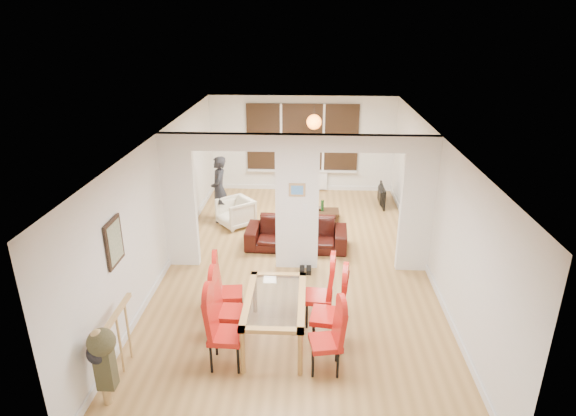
# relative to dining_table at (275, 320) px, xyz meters

# --- Properties ---
(floor) EXTENTS (5.00, 9.00, 0.01)m
(floor) POSITION_rel_dining_table_xyz_m (0.24, 2.35, -0.36)
(floor) COLOR #AD8045
(floor) RESTS_ON ground
(room_walls) EXTENTS (5.00, 9.00, 2.60)m
(room_walls) POSITION_rel_dining_table_xyz_m (0.24, 2.35, 0.94)
(room_walls) COLOR silver
(room_walls) RESTS_ON floor
(divider_wall) EXTENTS (5.00, 0.18, 2.60)m
(divider_wall) POSITION_rel_dining_table_xyz_m (0.24, 2.35, 0.94)
(divider_wall) COLOR white
(divider_wall) RESTS_ON floor
(bay_window_blinds) EXTENTS (3.00, 0.08, 1.80)m
(bay_window_blinds) POSITION_rel_dining_table_xyz_m (0.24, 6.79, 1.14)
(bay_window_blinds) COLOR black
(bay_window_blinds) RESTS_ON room_walls
(radiator) EXTENTS (1.40, 0.08, 0.50)m
(radiator) POSITION_rel_dining_table_xyz_m (0.24, 6.75, -0.06)
(radiator) COLOR white
(radiator) RESTS_ON floor
(pendant_light) EXTENTS (0.36, 0.36, 0.36)m
(pendant_light) POSITION_rel_dining_table_xyz_m (0.54, 5.65, 1.79)
(pendant_light) COLOR orange
(pendant_light) RESTS_ON room_walls
(stair_newel) EXTENTS (0.40, 1.20, 1.10)m
(stair_newel) POSITION_rel_dining_table_xyz_m (-2.01, -0.85, 0.19)
(stair_newel) COLOR tan
(stair_newel) RESTS_ON floor
(wall_poster) EXTENTS (0.04, 0.52, 0.67)m
(wall_poster) POSITION_rel_dining_table_xyz_m (-2.23, -0.05, 1.24)
(wall_poster) COLOR gray
(wall_poster) RESTS_ON room_walls
(pillar_photo) EXTENTS (0.30, 0.03, 0.25)m
(pillar_photo) POSITION_rel_dining_table_xyz_m (0.24, 2.25, 1.24)
(pillar_photo) COLOR #4C8CD8
(pillar_photo) RESTS_ON divider_wall
(dining_table) EXTENTS (0.87, 1.55, 0.73)m
(dining_table) POSITION_rel_dining_table_xyz_m (0.00, 0.00, 0.00)
(dining_table) COLOR #A87A3E
(dining_table) RESTS_ON floor
(dining_chair_la) EXTENTS (0.46, 0.46, 1.12)m
(dining_chair_la) POSITION_rel_dining_table_xyz_m (-0.63, -0.56, 0.20)
(dining_chair_la) COLOR #B11912
(dining_chair_la) RESTS_ON floor
(dining_chair_lb) EXTENTS (0.44, 0.44, 1.07)m
(dining_chair_lb) POSITION_rel_dining_table_xyz_m (-0.69, 0.01, 0.17)
(dining_chair_lb) COLOR #B11912
(dining_chair_lb) RESTS_ON floor
(dining_chair_lc) EXTENTS (0.46, 0.46, 1.03)m
(dining_chair_lc) POSITION_rel_dining_table_xyz_m (-0.77, 0.56, 0.15)
(dining_chair_lc) COLOR #B11912
(dining_chair_lc) RESTS_ON floor
(dining_chair_ra) EXTENTS (0.48, 0.48, 1.03)m
(dining_chair_ra) POSITION_rel_dining_table_xyz_m (0.72, -0.60, 0.15)
(dining_chair_ra) COLOR #B11912
(dining_chair_ra) RESTS_ON floor
(dining_chair_rb) EXTENTS (0.54, 0.54, 1.18)m
(dining_chair_rb) POSITION_rel_dining_table_xyz_m (0.76, -0.07, 0.23)
(dining_chair_rb) COLOR #B11912
(dining_chair_rb) RESTS_ON floor
(dining_chair_rc) EXTENTS (0.47, 0.47, 1.08)m
(dining_chair_rc) POSITION_rel_dining_table_xyz_m (0.64, 0.51, 0.17)
(dining_chair_rc) COLOR #B11912
(dining_chair_rc) RESTS_ON floor
(sofa) EXTENTS (2.12, 0.91, 0.61)m
(sofa) POSITION_rel_dining_table_xyz_m (0.21, 3.17, -0.06)
(sofa) COLOR black
(sofa) RESTS_ON floor
(armchair) EXTENTS (1.00, 1.00, 0.65)m
(armchair) POSITION_rel_dining_table_xyz_m (-1.23, 4.22, -0.04)
(armchair) COLOR beige
(armchair) RESTS_ON floor
(person) EXTENTS (0.62, 0.45, 1.57)m
(person) POSITION_rel_dining_table_xyz_m (-1.64, 4.51, 0.42)
(person) COLOR black
(person) RESTS_ON floor
(television) EXTENTS (0.90, 0.12, 0.52)m
(television) POSITION_rel_dining_table_xyz_m (2.24, 5.73, -0.10)
(television) COLOR black
(television) RESTS_ON floor
(coffee_table) EXTENTS (1.04, 0.74, 0.22)m
(coffee_table) POSITION_rel_dining_table_xyz_m (0.70, 4.70, -0.25)
(coffee_table) COLOR #311E10
(coffee_table) RESTS_ON floor
(bottle) EXTENTS (0.07, 0.07, 0.29)m
(bottle) POSITION_rel_dining_table_xyz_m (0.78, 4.69, -0.00)
(bottle) COLOR #143F19
(bottle) RESTS_ON coffee_table
(bowl) EXTENTS (0.20, 0.20, 0.05)m
(bowl) POSITION_rel_dining_table_xyz_m (0.71, 4.77, -0.12)
(bowl) COLOR #311E10
(bowl) RESTS_ON coffee_table
(shoes) EXTENTS (0.22, 0.24, 0.09)m
(shoes) POSITION_rel_dining_table_xyz_m (0.42, 2.09, -0.32)
(shoes) COLOR black
(shoes) RESTS_ON floor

